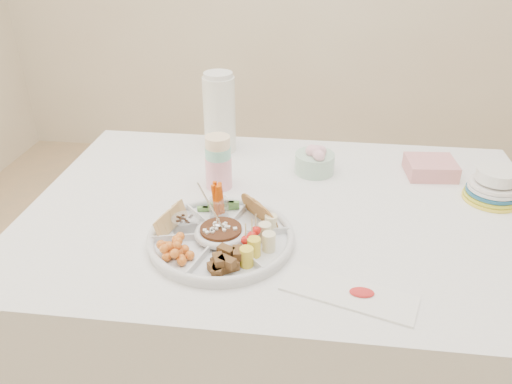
# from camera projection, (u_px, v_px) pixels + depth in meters

# --- Properties ---
(floor) EXTENTS (4.00, 4.00, 0.00)m
(floor) POSITION_uv_depth(u_px,v_px,m) (280.00, 383.00, 1.84)
(floor) COLOR tan
(floor) RESTS_ON ground
(dining_table) EXTENTS (1.52, 1.02, 0.76)m
(dining_table) POSITION_uv_depth(u_px,v_px,m) (283.00, 305.00, 1.66)
(dining_table) COLOR white
(dining_table) RESTS_ON floor
(party_tray) EXTENTS (0.46, 0.46, 0.04)m
(party_tray) POSITION_uv_depth(u_px,v_px,m) (221.00, 235.00, 1.31)
(party_tray) COLOR silver
(party_tray) RESTS_ON dining_table
(bean_dip) EXTENTS (0.13, 0.13, 0.04)m
(bean_dip) POSITION_uv_depth(u_px,v_px,m) (221.00, 233.00, 1.30)
(bean_dip) COLOR black
(bean_dip) RESTS_ON party_tray
(tortillas) EXTENTS (0.13, 0.13, 0.06)m
(tortillas) POSITION_uv_depth(u_px,v_px,m) (261.00, 213.00, 1.37)
(tortillas) COLOR #A27428
(tortillas) RESTS_ON party_tray
(carrot_cucumber) EXTENTS (0.13, 0.13, 0.10)m
(carrot_cucumber) POSITION_uv_depth(u_px,v_px,m) (218.00, 197.00, 1.40)
(carrot_cucumber) COLOR #D54803
(carrot_cucumber) RESTS_ON party_tray
(pita_raisins) EXTENTS (0.13, 0.13, 0.06)m
(pita_raisins) POSITION_uv_depth(u_px,v_px,m) (178.00, 218.00, 1.34)
(pita_raisins) COLOR tan
(pita_raisins) RESTS_ON party_tray
(cherries) EXTENTS (0.13, 0.13, 0.04)m
(cherries) POSITION_uv_depth(u_px,v_px,m) (177.00, 249.00, 1.23)
(cherries) COLOR orange
(cherries) RESTS_ON party_tray
(granola_chunks) EXTENTS (0.13, 0.13, 0.05)m
(granola_chunks) POSITION_uv_depth(u_px,v_px,m) (224.00, 261.00, 1.19)
(granola_chunks) COLOR brown
(granola_chunks) RESTS_ON party_tray
(banana_tomato) EXTENTS (0.13, 0.13, 0.09)m
(banana_tomato) POSITION_uv_depth(u_px,v_px,m) (267.00, 235.00, 1.25)
(banana_tomato) COLOR #E4D48A
(banana_tomato) RESTS_ON party_tray
(cup_stack) EXTENTS (0.10, 0.10, 0.23)m
(cup_stack) POSITION_uv_depth(u_px,v_px,m) (218.00, 154.00, 1.53)
(cup_stack) COLOR white
(cup_stack) RESTS_ON dining_table
(thermos) EXTENTS (0.13, 0.13, 0.29)m
(thermos) POSITION_uv_depth(u_px,v_px,m) (219.00, 112.00, 1.76)
(thermos) COLOR white
(thermos) RESTS_ON dining_table
(flower_bowl) EXTENTS (0.14, 0.14, 0.10)m
(flower_bowl) POSITION_uv_depth(u_px,v_px,m) (315.00, 159.00, 1.65)
(flower_bowl) COLOR silver
(flower_bowl) RESTS_ON dining_table
(napkin_stack) EXTENTS (0.17, 0.15, 0.05)m
(napkin_stack) POSITION_uv_depth(u_px,v_px,m) (431.00, 168.00, 1.65)
(napkin_stack) COLOR pink
(napkin_stack) RESTS_ON dining_table
(plate_stack) EXTENTS (0.18, 0.18, 0.11)m
(plate_stack) POSITION_uv_depth(u_px,v_px,m) (494.00, 184.00, 1.49)
(plate_stack) COLOR #F5AC32
(plate_stack) RESTS_ON dining_table
(placemat) EXTENTS (0.32, 0.19, 0.01)m
(placemat) POSITION_uv_depth(u_px,v_px,m) (348.00, 293.00, 1.14)
(placemat) COLOR white
(placemat) RESTS_ON dining_table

